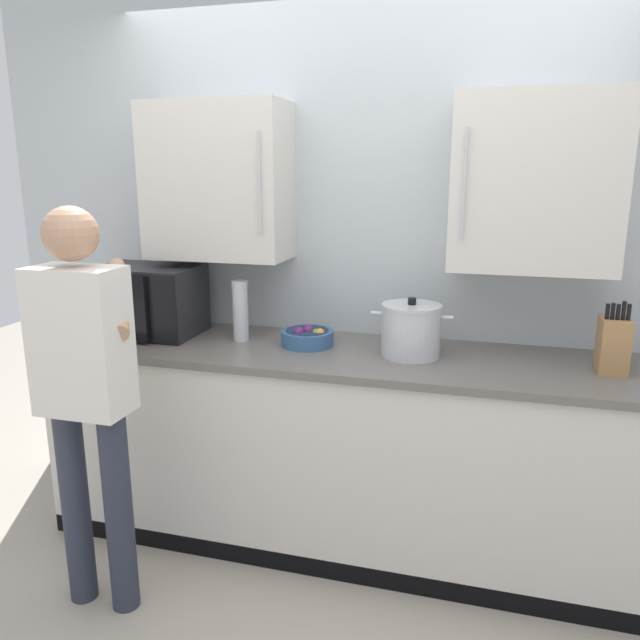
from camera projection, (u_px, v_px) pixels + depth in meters
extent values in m
cube|color=#B2BCC1|center=(373.00, 257.00, 3.01)|extent=(3.97, 0.10, 2.66)
cube|color=beige|center=(218.00, 182.00, 2.92)|extent=(0.68, 0.32, 0.73)
cylinder|color=#B7BABF|center=(259.00, 183.00, 2.68)|extent=(0.01, 0.01, 0.44)
cube|color=beige|center=(535.00, 183.00, 2.54)|extent=(0.68, 0.32, 0.73)
cylinder|color=#B7BABF|center=(464.00, 184.00, 2.45)|extent=(0.01, 0.01, 0.44)
cube|color=beige|center=(354.00, 453.00, 2.87)|extent=(2.86, 0.64, 0.92)
cube|color=#605B56|center=(355.00, 356.00, 2.75)|extent=(2.90, 0.68, 0.03)
cube|color=black|center=(338.00, 569.00, 2.68)|extent=(2.86, 0.04, 0.09)
cube|color=black|center=(150.00, 300.00, 3.03)|extent=(0.49, 0.35, 0.34)
cube|color=beige|center=(136.00, 300.00, 3.04)|extent=(0.31, 0.29, 0.27)
cube|color=black|center=(163.00, 310.00, 2.81)|extent=(0.14, 0.01, 0.31)
cube|color=black|center=(115.00, 307.00, 2.87)|extent=(0.35, 0.05, 0.31)
cube|color=#A37547|center=(613.00, 345.00, 2.46)|extent=(0.11, 0.15, 0.22)
cylinder|color=black|center=(607.00, 311.00, 2.41)|extent=(0.02, 0.02, 0.06)
cylinder|color=black|center=(613.00, 311.00, 2.41)|extent=(0.02, 0.02, 0.07)
cylinder|color=black|center=(618.00, 312.00, 2.40)|extent=(0.02, 0.02, 0.06)
cylinder|color=black|center=(624.00, 311.00, 2.39)|extent=(0.02, 0.02, 0.08)
cylinder|color=black|center=(629.00, 312.00, 2.39)|extent=(0.02, 0.02, 0.07)
cylinder|color=#B7BABF|center=(411.00, 332.00, 2.67)|extent=(0.26, 0.26, 0.21)
cylinder|color=#B7BABF|center=(412.00, 306.00, 2.65)|extent=(0.26, 0.26, 0.02)
cylinder|color=black|center=(412.00, 301.00, 2.64)|extent=(0.04, 0.04, 0.03)
cylinder|color=#B7BABF|center=(377.00, 313.00, 2.70)|extent=(0.05, 0.02, 0.02)
cylinder|color=#B7BABF|center=(447.00, 318.00, 2.62)|extent=(0.05, 0.02, 0.02)
cylinder|color=#B7BABF|center=(240.00, 314.00, 2.91)|extent=(0.07, 0.07, 0.26)
cylinder|color=#B7BABF|center=(240.00, 284.00, 2.87)|extent=(0.08, 0.08, 0.03)
cylinder|color=#335684|center=(307.00, 338.00, 2.85)|extent=(0.24, 0.24, 0.07)
cylinder|color=#192B42|center=(307.00, 335.00, 2.85)|extent=(0.20, 0.20, 0.04)
sphere|color=#5B9333|center=(316.00, 333.00, 2.82)|extent=(0.04, 0.04, 0.04)
sphere|color=orange|center=(320.00, 333.00, 2.81)|extent=(0.05, 0.05, 0.05)
sphere|color=#511E5B|center=(308.00, 331.00, 2.84)|extent=(0.06, 0.06, 0.06)
sphere|color=#511E5B|center=(298.00, 333.00, 2.81)|extent=(0.05, 0.05, 0.05)
cylinder|color=#282D3D|center=(76.00, 506.00, 2.48)|extent=(0.11, 0.11, 0.84)
cylinder|color=#282D3D|center=(119.00, 513.00, 2.43)|extent=(0.11, 0.11, 0.84)
cube|color=silver|center=(81.00, 341.00, 2.29)|extent=(0.34, 0.20, 0.56)
sphere|color=tan|center=(70.00, 234.00, 2.19)|extent=(0.20, 0.20, 0.20)
cylinder|color=tan|center=(118.00, 297.00, 2.45)|extent=(0.35, 0.48, 0.25)
cylinder|color=silver|center=(37.00, 350.00, 2.35)|extent=(0.07, 0.07, 0.48)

